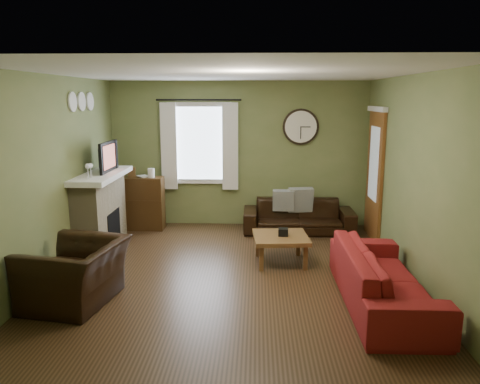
{
  "coord_description": "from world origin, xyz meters",
  "views": [
    {
      "loc": [
        0.32,
        -5.82,
        2.31
      ],
      "look_at": [
        0.1,
        0.4,
        1.05
      ],
      "focal_mm": 35.0,
      "sensor_mm": 36.0,
      "label": 1
    }
  ],
  "objects_px": {
    "coffee_table": "(280,249)",
    "armchair": "(75,273)",
    "bookshelf": "(141,203)",
    "sofa_brown": "(298,216)",
    "sofa_red": "(383,277)"
  },
  "relations": [
    {
      "from": "coffee_table",
      "to": "armchair",
      "type": "bearing_deg",
      "value": -149.54
    },
    {
      "from": "armchair",
      "to": "coffee_table",
      "type": "xyz_separation_m",
      "value": [
        2.4,
        1.41,
        -0.15
      ]
    },
    {
      "from": "bookshelf",
      "to": "sofa_brown",
      "type": "xyz_separation_m",
      "value": [
        2.78,
        -0.07,
        -0.19
      ]
    },
    {
      "from": "coffee_table",
      "to": "sofa_red",
      "type": "bearing_deg",
      "value": -50.61
    },
    {
      "from": "bookshelf",
      "to": "sofa_red",
      "type": "bearing_deg",
      "value": -40.68
    },
    {
      "from": "bookshelf",
      "to": "sofa_brown",
      "type": "distance_m",
      "value": 2.78
    },
    {
      "from": "sofa_red",
      "to": "bookshelf",
      "type": "bearing_deg",
      "value": 49.32
    },
    {
      "from": "sofa_brown",
      "to": "sofa_red",
      "type": "bearing_deg",
      "value": -76.53
    },
    {
      "from": "bookshelf",
      "to": "sofa_red",
      "type": "relative_size",
      "value": 0.43
    },
    {
      "from": "armchair",
      "to": "coffee_table",
      "type": "height_order",
      "value": "armchair"
    },
    {
      "from": "sofa_brown",
      "to": "armchair",
      "type": "relative_size",
      "value": 1.77
    },
    {
      "from": "sofa_red",
      "to": "armchair",
      "type": "relative_size",
      "value": 2.02
    },
    {
      "from": "bookshelf",
      "to": "armchair",
      "type": "xyz_separation_m",
      "value": [
        -0.01,
        -3.07,
        -0.12
      ]
    },
    {
      "from": "sofa_red",
      "to": "coffee_table",
      "type": "height_order",
      "value": "sofa_red"
    },
    {
      "from": "bookshelf",
      "to": "armchair",
      "type": "relative_size",
      "value": 0.87
    }
  ]
}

